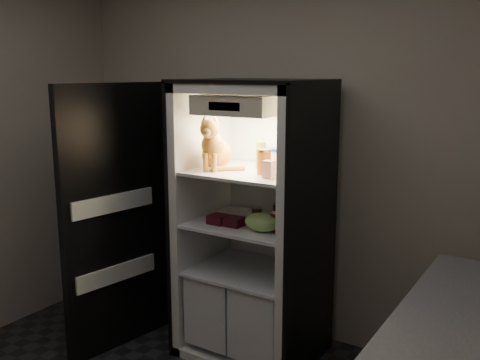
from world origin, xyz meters
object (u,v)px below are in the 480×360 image
Objects in this scene: salsa_jar at (264,162)px; soda_can_b at (285,220)px; refrigerator at (255,241)px; cream_carton at (269,169)px; grape_bag at (262,222)px; pepper_jar at (287,157)px; parmesan_shaker at (261,155)px; condiment_jar at (257,213)px; mayo_tub at (273,158)px; berry_box_right at (234,222)px; berry_box_left at (218,219)px; tabby_cat at (215,149)px; soda_can_c at (275,222)px; soda_can_a at (278,213)px.

salsa_jar is 0.40m from soda_can_b.
refrigerator reaches higher than salsa_jar.
cream_carton is (0.22, -0.21, 0.55)m from refrigerator.
grape_bag is (0.03, -0.07, -0.37)m from salsa_jar.
refrigerator is 16.09× the size of soda_can_b.
pepper_jar is 1.96× the size of cream_carton.
pepper_jar is 0.44m from grape_bag.
refrigerator is 11.90× the size of salsa_jar.
parmesan_shaker reaches higher than soda_can_b.
soda_can_b is 0.27m from condiment_jar.
mayo_tub is 1.20× the size of berry_box_right.
soda_can_b is 1.02× the size of berry_box_left.
refrigerator is 0.69m from tabby_cat.
berry_box_right is (-0.27, 0.03, -0.38)m from cream_carton.
cream_carton is at bearing -104.34° from soda_can_c.
parmesan_shaker is 0.79× the size of grape_bag.
pepper_jar is at bearing -5.65° from refrigerator.
soda_can_c is (0.08, -0.19, -0.00)m from soda_can_a.
salsa_jar reaches higher than soda_can_a.
soda_can_b is at bearing 72.02° from soda_can_c.
grape_bag reaches higher than condiment_jar.
soda_can_a is 0.16m from soda_can_b.
berry_box_right is at bearing -159.68° from soda_can_b.
cream_carton is at bearing -98.38° from pepper_jar.
grape_bag is (0.16, -0.19, 0.21)m from refrigerator.
soda_can_b is 0.51× the size of grape_bag.
condiment_jar is at bearing 19.05° from tabby_cat.
cream_carton reaches higher than grape_bag.
soda_can_c is 1.10× the size of berry_box_right.
tabby_cat is at bearing -143.37° from parmesan_shaker.
salsa_jar reaches higher than berry_box_right.
pepper_jar is at bearing -14.50° from parmesan_shaker.
soda_can_c is 0.29m from condiment_jar.
soda_can_a is (0.02, 0.16, -0.37)m from salsa_jar.
grape_bag is (-0.09, -0.16, -0.40)m from pepper_jar.
soda_can_c is 1.36× the size of condiment_jar.
soda_can_c is at bearing -17.54° from tabby_cat.
refrigerator is at bearing 136.27° from cream_carton.
soda_can_c is at bearing 6.74° from berry_box_right.
grape_bag is at bearing 1.13° from berry_box_left.
soda_can_a is 0.40m from berry_box_left.
soda_can_b reaches higher than grape_bag.
condiment_jar is 0.26m from grape_bag.
berry_box_left is (-0.40, -0.05, -0.03)m from soda_can_c.
tabby_cat is 4.06× the size of condiment_jar.
refrigerator is 15.25× the size of soda_can_c.
tabby_cat is 0.46m from berry_box_left.
parmesan_shaker is 0.40m from soda_can_a.
berry_box_left is 0.12m from berry_box_right.
salsa_jar is 0.38m from grape_bag.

